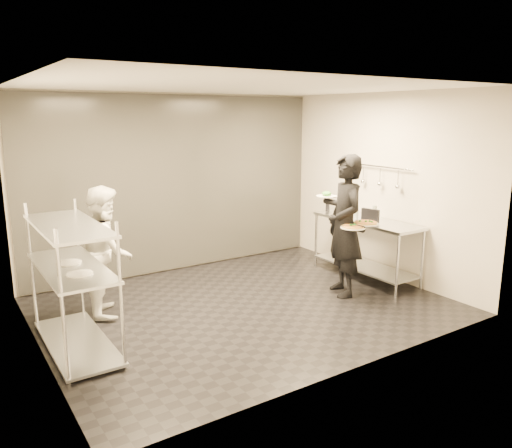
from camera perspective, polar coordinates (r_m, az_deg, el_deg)
room_shell at (r=7.30m, az=-6.23°, el=3.90°), size 5.00×4.00×2.80m
pass_rack at (r=5.63m, az=-20.26°, el=-5.95°), size 0.60×1.60×1.50m
prep_counter at (r=7.80m, az=12.44°, el=-1.58°), size 0.60×1.80×0.92m
utensil_rail at (r=7.81m, az=14.03°, el=5.24°), size 0.07×1.20×0.31m
waiter at (r=6.94m, az=10.11°, el=-0.21°), size 0.69×0.83×1.95m
chef at (r=6.49m, az=-16.75°, el=-2.91°), size 0.81×0.93×1.63m
pizza_plate_near at (r=6.70m, az=11.03°, el=-0.32°), size 0.33×0.33×0.05m
pizza_plate_far at (r=6.93m, az=12.42°, el=0.13°), size 0.35×0.35×0.05m
salad_plate at (r=7.05m, az=8.08°, el=3.32°), size 0.29×0.29×0.07m
pos_monitor at (r=7.50m, az=12.93°, el=0.95°), size 0.11×0.28×0.20m
bottle_green at (r=7.65m, az=11.39°, el=1.33°), size 0.06×0.06×0.23m
bottle_clear at (r=7.66m, az=13.40°, el=1.24°), size 0.07×0.07×0.22m
bottle_dark at (r=8.22m, az=8.19°, el=2.21°), size 0.07×0.07×0.23m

